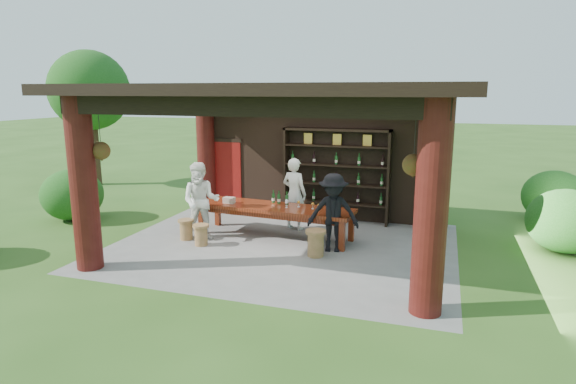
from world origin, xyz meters
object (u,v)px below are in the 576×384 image
(guest_woman, at_px, (201,201))
(guest_man, at_px, (333,213))
(tasting_table, at_px, (274,211))
(stool_near_right, at_px, (316,242))
(host, at_px, (294,194))
(napkin_basket, at_px, (229,200))
(stool_far_left, at_px, (186,229))
(stool_near_left, at_px, (201,234))
(wine_shelf, at_px, (336,175))

(guest_woman, relative_size, guest_man, 1.07)
(guest_woman, height_order, guest_man, guest_woman)
(tasting_table, height_order, stool_near_right, tasting_table)
(host, height_order, napkin_basket, host)
(stool_near_right, height_order, napkin_basket, napkin_basket)
(tasting_table, bearing_deg, stool_far_left, -156.60)
(stool_near_left, relative_size, guest_man, 0.28)
(tasting_table, relative_size, napkin_basket, 14.67)
(guest_man, relative_size, napkin_basket, 6.49)
(stool_near_left, bearing_deg, tasting_table, 39.11)
(stool_near_right, xyz_separation_m, guest_man, (0.26, 0.45, 0.55))
(guest_man, bearing_deg, napkin_basket, 159.89)
(tasting_table, xyz_separation_m, guest_man, (1.53, -0.56, 0.21))
(wine_shelf, xyz_separation_m, napkin_basket, (-2.19, -1.89, -0.40))
(tasting_table, relative_size, guest_man, 2.26)
(stool_far_left, height_order, host, host)
(tasting_table, distance_m, napkin_basket, 1.15)
(napkin_basket, bearing_deg, stool_far_left, -134.10)
(stool_near_left, bearing_deg, wine_shelf, 50.84)
(host, distance_m, guest_man, 1.88)
(stool_near_left, distance_m, guest_man, 2.98)
(tasting_table, distance_m, host, 0.88)
(stool_near_left, distance_m, napkin_basket, 1.22)
(guest_man, xyz_separation_m, napkin_basket, (-2.66, 0.52, -0.02))
(guest_woman, distance_m, napkin_basket, 0.75)
(wine_shelf, height_order, guest_man, wine_shelf)
(stool_far_left, height_order, guest_woman, guest_woman)
(stool_far_left, relative_size, guest_man, 0.28)
(wine_shelf, height_order, guest_woman, wine_shelf)
(host, bearing_deg, guest_man, 148.66)
(host, distance_m, guest_woman, 2.32)
(tasting_table, height_order, stool_near_left, tasting_table)
(stool_near_left, distance_m, stool_far_left, 0.60)
(guest_man, height_order, napkin_basket, guest_man)
(stool_near_left, height_order, host, host)
(stool_near_right, bearing_deg, napkin_basket, 158.01)
(tasting_table, height_order, host, host)
(host, xyz_separation_m, guest_woman, (-1.79, -1.47, 0.01))
(tasting_table, bearing_deg, stool_near_left, -140.89)
(wine_shelf, xyz_separation_m, stool_far_left, (-2.93, -2.66, -0.97))
(tasting_table, distance_m, guest_woman, 1.71)
(guest_woman, distance_m, guest_man, 3.08)
(tasting_table, relative_size, stool_near_left, 8.03)
(host, relative_size, guest_woman, 0.99)
(stool_near_right, distance_m, guest_woman, 2.91)
(host, bearing_deg, stool_near_left, 65.65)
(tasting_table, xyz_separation_m, stool_near_left, (-1.35, -1.09, -0.39))
(stool_near_right, xyz_separation_m, stool_far_left, (-3.15, 0.20, -0.04))
(stool_near_left, distance_m, guest_woman, 0.81)
(stool_near_right, relative_size, napkin_basket, 2.16)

